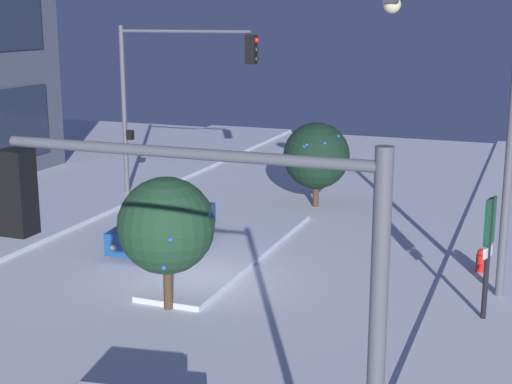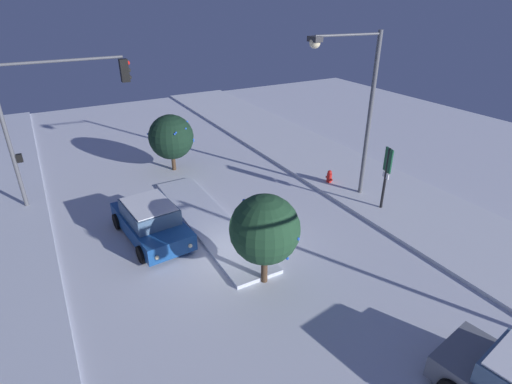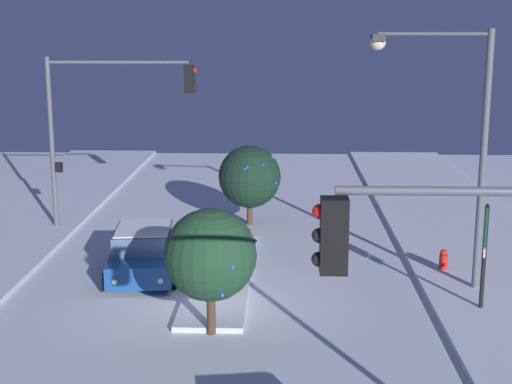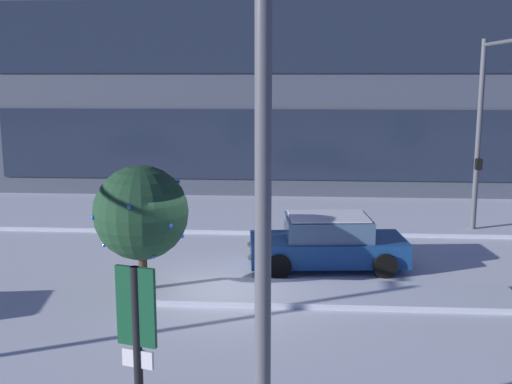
% 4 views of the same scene
% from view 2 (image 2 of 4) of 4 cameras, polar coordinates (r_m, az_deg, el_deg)
% --- Properties ---
extents(ground, '(52.00, 52.00, 0.00)m').
position_cam_2_polar(ground, '(15.07, -2.38, -9.18)').
color(ground, silver).
extents(curb_strip_near, '(52.00, 5.20, 0.14)m').
position_cam_2_polar(curb_strip_near, '(19.79, 20.21, -1.38)').
color(curb_strip_near, silver).
rests_on(curb_strip_near, ground).
extents(median_strip, '(9.00, 1.80, 0.14)m').
position_cam_2_polar(median_strip, '(17.22, -6.80, -4.11)').
color(median_strip, silver).
rests_on(median_strip, ground).
extents(car_far, '(4.52, 2.43, 1.49)m').
position_cam_2_polar(car_far, '(16.35, -14.84, -4.05)').
color(car_far, '#19478C').
rests_on(car_far, ground).
extents(traffic_light_corner_far_right, '(0.32, 5.55, 6.48)m').
position_cam_2_polar(traffic_light_corner_far_right, '(19.55, -26.75, 11.06)').
color(traffic_light_corner_far_right, '#565960').
rests_on(traffic_light_corner_far_right, ground).
extents(street_lamp_arched, '(0.77, 3.32, 7.49)m').
position_cam_2_polar(street_lamp_arched, '(17.92, 13.92, 13.30)').
color(street_lamp_arched, '#565960').
rests_on(street_lamp_arched, ground).
extents(fire_hydrant, '(0.48, 0.26, 0.78)m').
position_cam_2_polar(fire_hydrant, '(20.67, 10.43, 2.03)').
color(fire_hydrant, red).
rests_on(fire_hydrant, ground).
extents(parking_info_sign, '(0.55, 0.21, 2.95)m').
position_cam_2_polar(parking_info_sign, '(18.13, 18.16, 2.78)').
color(parking_info_sign, black).
rests_on(parking_info_sign, ground).
extents(decorated_tree_median, '(2.41, 2.41, 3.10)m').
position_cam_2_polar(decorated_tree_median, '(22.04, -12.05, 7.69)').
color(decorated_tree_median, '#473323').
rests_on(decorated_tree_median, ground).
extents(decorated_tree_left_of_median, '(2.29, 2.30, 3.21)m').
position_cam_2_polar(decorated_tree_left_of_median, '(12.74, 1.26, -5.37)').
color(decorated_tree_left_of_median, '#473323').
rests_on(decorated_tree_left_of_median, ground).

